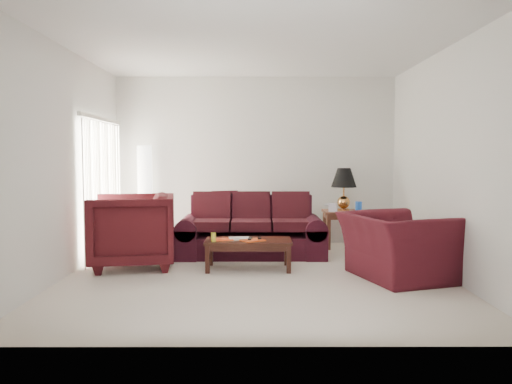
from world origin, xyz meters
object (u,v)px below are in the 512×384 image
sofa (251,226)px  armchair_right (396,246)px  coffee_table (248,254)px  end_table (340,229)px  floor_lamp (145,195)px  armchair_left (133,230)px

sofa → armchair_right: sofa is taller
sofa → coffee_table: sofa is taller
end_table → coffee_table: (-1.58, -1.69, -0.11)m
armchair_right → sofa: bearing=34.3°
armchair_right → coffee_table: bearing=56.7°
floor_lamp → armchair_left: 1.74m
end_table → armchair_left: size_ratio=0.55×
coffee_table → sofa: bearing=101.9°
floor_lamp → armchair_left: size_ratio=1.55×
end_table → armchair_right: 2.26m
end_table → armchair_left: (-3.23, -1.55, 0.21)m
armchair_left → armchair_right: 3.63m
coffee_table → floor_lamp: bearing=149.2°
end_table → floor_lamp: floor_lamp is taller
armchair_left → armchair_right: bearing=70.3°
sofa → armchair_right: (1.88, -1.47, -0.05)m
floor_lamp → armchair_right: 4.46m
end_table → sofa: bearing=-153.9°
sofa → floor_lamp: (-1.87, 0.89, 0.42)m
end_table → armchair_left: armchair_left is taller
floor_lamp → armchair_left: floor_lamp is taller
end_table → armchair_right: (0.34, -2.23, 0.10)m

